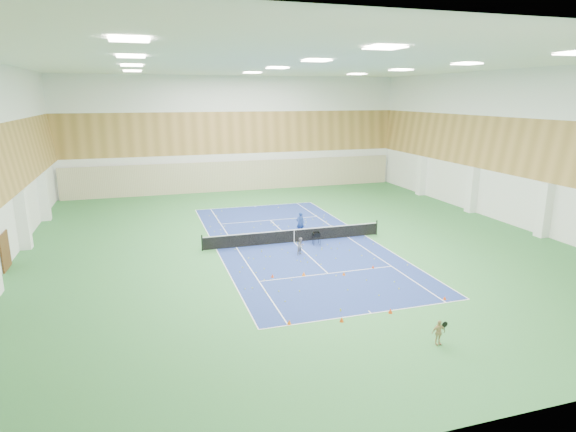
{
  "coord_description": "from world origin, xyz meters",
  "views": [
    {
      "loc": [
        -9.96,
        -30.7,
        10.04
      ],
      "look_at": [
        -0.52,
        -0.23,
        2.0
      ],
      "focal_mm": 30.0,
      "sensor_mm": 36.0,
      "label": 1
    }
  ],
  "objects_px": {
    "tennis_net": "(294,235)",
    "coach": "(300,223)",
    "child_court": "(301,246)",
    "child_apron": "(438,332)",
    "ball_cart": "(316,238)"
  },
  "relations": [
    {
      "from": "tennis_net",
      "to": "coach",
      "type": "height_order",
      "value": "coach"
    },
    {
      "from": "tennis_net",
      "to": "child_court",
      "type": "relative_size",
      "value": 11.16
    },
    {
      "from": "coach",
      "to": "child_court",
      "type": "relative_size",
      "value": 1.47
    },
    {
      "from": "coach",
      "to": "child_apron",
      "type": "relative_size",
      "value": 1.56
    },
    {
      "from": "child_court",
      "to": "tennis_net",
      "type": "bearing_deg",
      "value": 50.72
    },
    {
      "from": "tennis_net",
      "to": "child_court",
      "type": "bearing_deg",
      "value": -98.61
    },
    {
      "from": "tennis_net",
      "to": "ball_cart",
      "type": "distance_m",
      "value": 1.62
    },
    {
      "from": "child_apron",
      "to": "child_court",
      "type": "bearing_deg",
      "value": 97.76
    },
    {
      "from": "child_apron",
      "to": "coach",
      "type": "bearing_deg",
      "value": 90.79
    },
    {
      "from": "ball_cart",
      "to": "child_apron",
      "type": "bearing_deg",
      "value": -83.09
    },
    {
      "from": "tennis_net",
      "to": "coach",
      "type": "distance_m",
      "value": 2.19
    },
    {
      "from": "tennis_net",
      "to": "child_apron",
      "type": "xyz_separation_m",
      "value": [
        1.31,
        -15.31,
        -0.01
      ]
    },
    {
      "from": "coach",
      "to": "child_apron",
      "type": "height_order",
      "value": "coach"
    },
    {
      "from": "tennis_net",
      "to": "child_court",
      "type": "distance_m",
      "value": 2.71
    },
    {
      "from": "tennis_net",
      "to": "child_court",
      "type": "xyz_separation_m",
      "value": [
        -0.41,
        -2.68,
        0.02
      ]
    }
  ]
}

